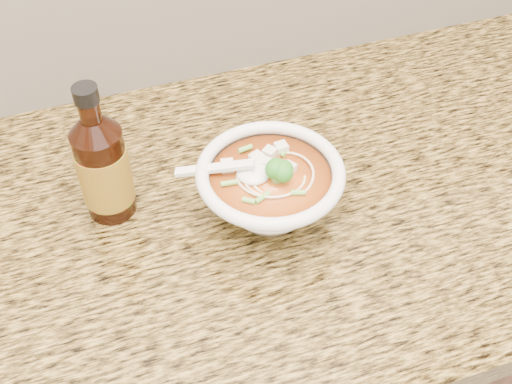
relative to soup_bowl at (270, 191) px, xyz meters
name	(u,v)px	position (x,y,z in m)	size (l,w,h in m)	color
cabinet	(209,375)	(-0.11, 0.03, -0.52)	(4.00, 0.65, 0.86)	#321F0F
counter_slab	(192,224)	(-0.11, 0.03, -0.07)	(4.00, 0.68, 0.04)	olive
soup_bowl	(270,191)	(0.00, 0.00, 0.00)	(0.22, 0.20, 0.11)	white
hot_sauce_bottle	(103,167)	(-0.21, 0.08, 0.03)	(0.08, 0.08, 0.21)	#331207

